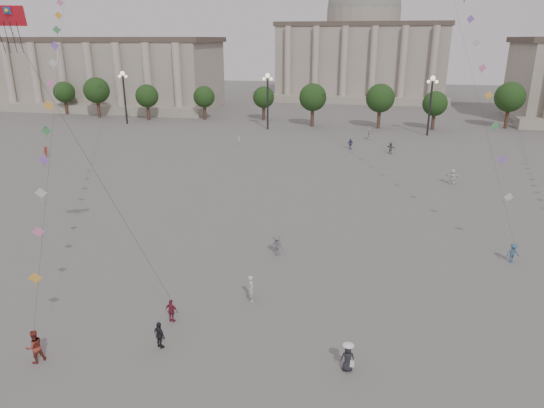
# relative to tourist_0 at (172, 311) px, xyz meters

# --- Properties ---
(ground) EXTENTS (360.00, 360.00, 0.00)m
(ground) POSITION_rel_tourist_0_xyz_m (6.01, -2.32, -0.77)
(ground) COLOR #5F5C59
(ground) RESTS_ON ground
(hall_west) EXTENTS (84.00, 26.22, 17.20)m
(hall_west) POSITION_rel_tourist_0_xyz_m (-68.99, 91.58, 7.66)
(hall_west) COLOR gray
(hall_west) RESTS_ON ground
(hall_central) EXTENTS (48.30, 34.30, 35.50)m
(hall_central) POSITION_rel_tourist_0_xyz_m (6.01, 126.90, 13.46)
(hall_central) COLOR gray
(hall_central) RESTS_ON ground
(tree_row) EXTENTS (137.12, 5.12, 8.00)m
(tree_row) POSITION_rel_tourist_0_xyz_m (6.01, 75.68, 4.62)
(tree_row) COLOR #35231A
(tree_row) RESTS_ON ground
(lamp_post_far_west) EXTENTS (2.00, 0.90, 10.65)m
(lamp_post_far_west) POSITION_rel_tourist_0_xyz_m (-38.99, 67.68, 6.58)
(lamp_post_far_west) COLOR #262628
(lamp_post_far_west) RESTS_ON ground
(lamp_post_mid_west) EXTENTS (2.00, 0.90, 10.65)m
(lamp_post_mid_west) POSITION_rel_tourist_0_xyz_m (-8.99, 67.68, 6.58)
(lamp_post_mid_west) COLOR #262628
(lamp_post_mid_west) RESTS_ON ground
(lamp_post_mid_east) EXTENTS (2.00, 0.90, 10.65)m
(lamp_post_mid_east) POSITION_rel_tourist_0_xyz_m (21.01, 67.68, 6.58)
(lamp_post_mid_east) COLOR #262628
(lamp_post_mid_east) RESTS_ON ground
(person_crowd_0) EXTENTS (1.09, 0.75, 1.72)m
(person_crowd_0) POSITION_rel_tourist_0_xyz_m (7.91, 52.87, 0.09)
(person_crowd_0) COLOR navy
(person_crowd_0) RESTS_ON ground
(person_crowd_2) EXTENTS (0.79, 1.19, 1.72)m
(person_crowd_2) POSITION_rel_tourist_0_xyz_m (-36.16, 37.62, 0.09)
(person_crowd_2) COLOR #A0382B
(person_crowd_2) RESTS_ON ground
(person_crowd_4) EXTENTS (1.59, 1.70, 1.91)m
(person_crowd_4) POSITION_rel_tourist_0_xyz_m (10.68, 61.68, 0.18)
(person_crowd_4) COLOR silver
(person_crowd_4) RESTS_ON ground
(person_crowd_6) EXTENTS (1.27, 0.95, 1.75)m
(person_crowd_6) POSITION_rel_tourist_0_xyz_m (4.46, 11.00, 0.11)
(person_crowd_6) COLOR #5B5B5F
(person_crowd_6) RESTS_ON ground
(person_crowd_7) EXTENTS (1.85, 1.01, 1.90)m
(person_crowd_7) POSITION_rel_tourist_0_xyz_m (21.21, 35.60, 0.18)
(person_crowd_7) COLOR white
(person_crowd_7) RESTS_ON ground
(person_crowd_10) EXTENTS (0.40, 0.60, 1.61)m
(person_crowd_10) POSITION_rel_tourist_0_xyz_m (-10.31, 51.84, 0.04)
(person_crowd_10) COLOR beige
(person_crowd_10) RESTS_ON ground
(person_crowd_12) EXTENTS (1.62, 1.46, 1.79)m
(person_crowd_12) POSITION_rel_tourist_0_xyz_m (14.17, 51.00, 0.13)
(person_crowd_12) COLOR slate
(person_crowd_12) RESTS_ON ground
(person_crowd_13) EXTENTS (0.68, 0.81, 1.88)m
(person_crowd_13) POSITION_rel_tourist_0_xyz_m (4.23, 3.53, 0.17)
(person_crowd_13) COLOR #BBBBB7
(person_crowd_13) RESTS_ON ground
(tourist_0) EXTENTS (0.95, 0.53, 1.54)m
(tourist_0) POSITION_rel_tourist_0_xyz_m (0.00, 0.00, 0.00)
(tourist_0) COLOR maroon
(tourist_0) RESTS_ON ground
(tourist_1) EXTENTS (1.04, 0.85, 1.66)m
(tourist_1) POSITION_rel_tourist_0_xyz_m (0.42, -2.67, 0.06)
(tourist_1) COLOR black
(tourist_1) RESTS_ON ground
(kite_flyer_0) EXTENTS (1.13, 1.18, 1.93)m
(kite_flyer_0) POSITION_rel_tourist_0_xyz_m (-5.70, -5.29, 0.19)
(kite_flyer_0) COLOR maroon
(kite_flyer_0) RESTS_ON ground
(kite_flyer_1) EXTENTS (1.17, 0.92, 1.60)m
(kite_flyer_1) POSITION_rel_tourist_0_xyz_m (23.00, 13.68, 0.03)
(kite_flyer_1) COLOR #335673
(kite_flyer_1) RESTS_ON ground
(hat_person) EXTENTS (0.81, 0.60, 1.69)m
(hat_person) POSITION_rel_tourist_0_xyz_m (11.07, -2.45, 0.05)
(hat_person) COLOR black
(hat_person) RESTS_ON ground
(dragon_kite) EXTENTS (5.19, 1.48, 18.35)m
(dragon_kite) POSITION_rel_tourist_0_xyz_m (-8.08, -0.46, 16.42)
(dragon_kite) COLOR red
(dragon_kite) RESTS_ON ground
(kite_train_west) EXTENTS (28.26, 52.34, 69.76)m
(kite_train_west) POSITION_rel_tourist_0_xyz_m (-20.65, 23.02, 18.97)
(kite_train_west) COLOR #3F3F3F
(kite_train_west) RESTS_ON ground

